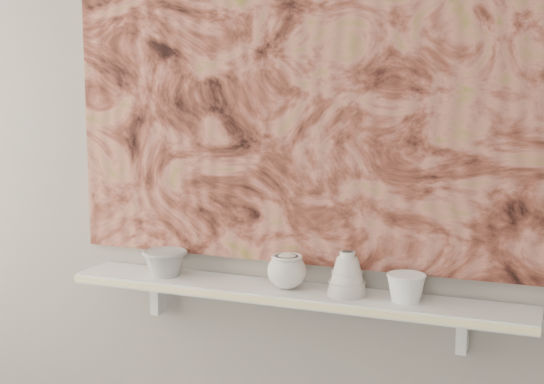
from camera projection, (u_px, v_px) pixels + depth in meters
The scene contains 11 objects.
wall_back at pixel (303, 145), 2.26m from camera, with size 3.60×3.60×0.00m, color gray.
shelf at pixel (292, 294), 2.24m from camera, with size 1.40×0.18×0.03m, color silver.
shelf_stripe at pixel (281, 302), 2.15m from camera, with size 1.40×0.01×0.02m, color #F9F0A6.
bracket_left at pixel (158, 295), 2.49m from camera, with size 0.03×0.06×0.12m, color silver.
bracket_right at pixel (463, 331), 2.13m from camera, with size 0.03×0.06×0.12m, color silver.
painting at pixel (302, 80), 2.22m from camera, with size 1.50×0.03×1.10m, color brown.
house_motif at pixel (454, 193), 2.09m from camera, with size 0.09×0.00×0.08m, color black.
bowl_grey at pixel (165, 263), 2.38m from camera, with size 0.14×0.14×0.08m, color gray, non-canonical shape.
cup_cream at pixel (287, 271), 2.23m from camera, with size 0.12×0.12×0.11m, color beige, non-canonical shape.
bell_vessel at pixel (347, 273), 2.17m from camera, with size 0.12×0.12×0.13m, color beige, non-canonical shape.
bowl_white at pixel (406, 287), 2.11m from camera, with size 0.11×0.11×0.08m, color silver, non-canonical shape.
Camera 1 is at (0.74, -0.53, 1.55)m, focal length 50.00 mm.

